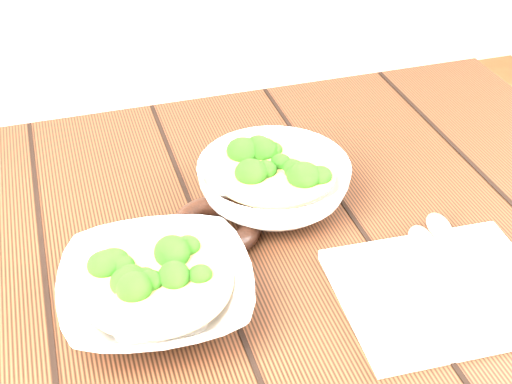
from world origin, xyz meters
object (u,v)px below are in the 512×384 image
Objects in this scene: trivet at (216,227)px; napkin at (442,291)px; soup_bowl_back at (274,183)px; soup_bowl_front at (157,290)px; table at (228,317)px.

trivet is 0.29m from napkin.
napkin is at bearing -39.72° from trivet.
soup_bowl_back is at bearing 122.99° from napkin.
soup_bowl_front is 0.15m from trivet.
table is at bearing -139.91° from soup_bowl_back.
soup_bowl_front reaches higher than table.
table is 0.30m from napkin.
soup_bowl_front is 2.04× the size of trivet.
soup_bowl_back is at bearing 24.98° from trivet.
table is at bearing -84.56° from trivet.
soup_bowl_front is at bearing -142.31° from table.
table is at bearing 37.69° from soup_bowl_front.
table is 5.07× the size of soup_bowl_back.
trivet is (0.10, 0.11, -0.01)m from soup_bowl_front.
napkin is at bearing -34.89° from table.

